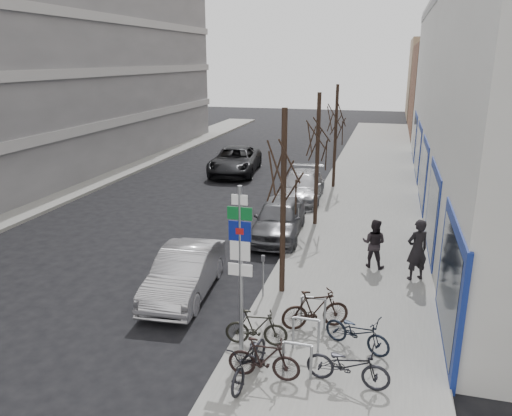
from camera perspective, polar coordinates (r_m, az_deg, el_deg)
The scene contains 25 objects.
ground at distance 12.98m, azimuth -12.24°, elevation -15.07°, with size 120.00×120.00×0.00m, color black.
sidewalk_east at distance 20.81m, azimuth 11.92°, elevation -2.36°, with size 5.00×70.00×0.15m, color slate.
sidewalk_west at distance 26.46m, azimuth -23.78°, elevation 0.66°, with size 3.00×70.00×0.15m, color slate.
brick_building_far at distance 50.35m, azimuth 24.38°, elevation 12.16°, with size 12.00×14.00×8.00m, color brown.
tan_building_far at distance 65.24m, azimuth 22.92°, elevation 13.49°, with size 13.00×12.00×9.00m, color #937A5B.
highway_sign_pole at distance 11.00m, azimuth -1.79°, elevation -6.28°, with size 0.55×0.10×4.20m.
bike_rack at distance 12.07m, azimuth 5.72°, elevation -13.71°, with size 0.66×2.26×0.83m.
tree_near at distance 13.74m, azimuth 3.21°, elevation 5.58°, with size 1.80×1.80×5.50m.
tree_mid at distance 20.06m, azimuth 7.13°, elevation 9.01°, with size 1.80×1.80×5.50m.
tree_far at distance 26.47m, azimuth 9.19°, elevation 10.78°, with size 1.80×1.80×5.50m.
meter_front at distance 14.34m, azimuth 0.81°, elevation -7.30°, with size 0.10×0.08×1.27m.
meter_mid at distance 19.38m, azimuth 4.84°, elevation -0.87°, with size 0.10×0.08×1.27m.
meter_back at distance 24.61m, azimuth 7.17°, elevation 2.88°, with size 0.10×0.08×1.27m.
bike_near_left at distance 11.01m, azimuth -0.70°, elevation -16.64°, with size 0.54×1.80×1.10m, color black.
bike_near_right at distance 11.08m, azimuth 0.91°, elevation -16.81°, with size 0.47×1.59×0.97m, color black.
bike_mid_curb at distance 12.28m, azimuth 11.52°, elevation -13.41°, with size 0.50×1.66×1.01m, color black.
bike_mid_inner at distance 12.20m, azimuth 0.04°, elevation -13.50°, with size 0.45×1.52×0.92m, color black.
bike_far_curb at distance 11.05m, azimuth 10.49°, elevation -16.87°, with size 0.54×1.77×1.08m, color black.
bike_far_inner at distance 12.93m, azimuth 6.80°, elevation -11.38°, with size 0.53×1.77×1.08m, color black.
parked_car_front at distance 14.99m, azimuth -8.16°, elevation -7.28°, with size 1.48×4.25×1.40m, color #B8B8BE.
parked_car_mid at distance 19.51m, azimuth 2.63°, elevation -1.19°, with size 1.79×4.46×1.52m, color #4F5054.
parked_car_back at distance 24.52m, azimuth 5.20°, elevation 2.42°, with size 2.02×4.97×1.44m, color #929397.
lane_car at distance 30.47m, azimuth -2.40°, elevation 5.44°, with size 2.63×5.71×1.59m, color black.
pedestrian_near at distance 16.12m, azimuth 17.94°, elevation -4.56°, with size 0.71×0.47×1.95m, color black.
pedestrian_far at distance 16.76m, azimuth 13.32°, elevation -3.91°, with size 0.61×0.41×1.65m, color black.
Camera 1 is at (5.37, -9.69, 6.76)m, focal length 35.00 mm.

